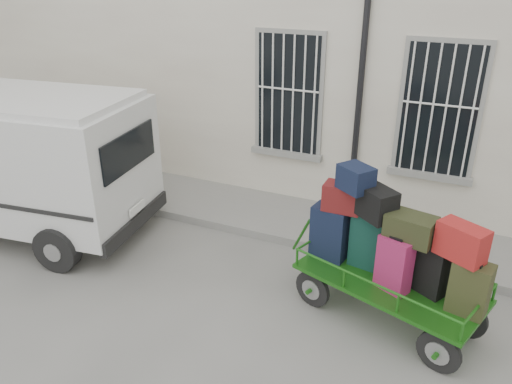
% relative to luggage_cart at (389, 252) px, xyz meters
% --- Properties ---
extents(ground, '(80.00, 80.00, 0.00)m').
position_rel_luggage_cart_xyz_m(ground, '(-2.14, -0.10, -1.06)').
color(ground, slate).
rests_on(ground, ground).
extents(building, '(24.00, 5.15, 6.00)m').
position_rel_luggage_cart_xyz_m(building, '(-2.14, 5.39, 1.94)').
color(building, beige).
rests_on(building, ground).
extents(sidewalk, '(24.00, 1.70, 0.15)m').
position_rel_luggage_cart_xyz_m(sidewalk, '(-2.14, 2.10, -0.98)').
color(sidewalk, gray).
rests_on(sidewalk, ground).
extents(luggage_cart, '(2.90, 1.81, 2.13)m').
position_rel_luggage_cart_xyz_m(luggage_cart, '(0.00, 0.00, 0.00)').
color(luggage_cart, black).
rests_on(luggage_cart, ground).
extents(van, '(5.26, 2.80, 2.54)m').
position_rel_luggage_cart_xyz_m(van, '(-6.70, -0.13, 0.40)').
color(van, silver).
rests_on(van, ground).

